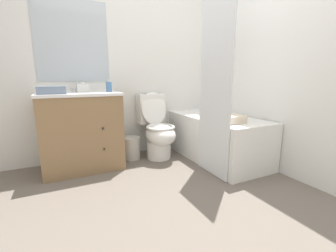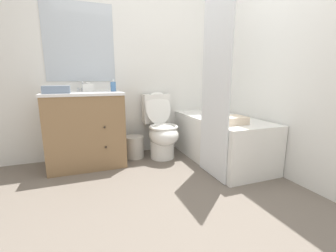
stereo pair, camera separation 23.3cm
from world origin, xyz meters
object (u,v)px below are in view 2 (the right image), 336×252
(toilet, at_px, (161,130))
(bath_towel_folded, at_px, (232,120))
(wastebasket, at_px, (134,147))
(tissue_box, at_px, (88,88))
(soap_dispenser, at_px, (113,86))
(hand_towel_folded, at_px, (56,90))
(bathtub, at_px, (220,139))
(vanity_cabinet, at_px, (86,129))
(sink_faucet, at_px, (83,88))

(toilet, distance_m, bath_towel_folded, 0.97)
(wastebasket, bearing_deg, tissue_box, 171.42)
(toilet, xyz_separation_m, wastebasket, (-0.34, 0.10, -0.23))
(tissue_box, distance_m, bath_towel_folded, 1.73)
(toilet, bearing_deg, tissue_box, 168.33)
(toilet, distance_m, wastebasket, 0.42)
(soap_dispenser, relative_size, hand_towel_folded, 0.54)
(bathtub, height_order, tissue_box, tissue_box)
(vanity_cabinet, bearing_deg, bathtub, -14.87)
(sink_faucet, xyz_separation_m, toilet, (0.93, -0.22, -0.55))
(tissue_box, xyz_separation_m, bath_towel_folded, (1.41, -0.96, -0.33))
(toilet, xyz_separation_m, bath_towel_folded, (0.54, -0.78, 0.23))
(toilet, xyz_separation_m, hand_towel_folded, (-1.19, -0.10, 0.55))
(vanity_cabinet, bearing_deg, wastebasket, 4.74)
(vanity_cabinet, xyz_separation_m, soap_dispenser, (0.35, 0.05, 0.50))
(vanity_cabinet, height_order, soap_dispenser, soap_dispenser)
(vanity_cabinet, height_order, wastebasket, vanity_cabinet)
(vanity_cabinet, relative_size, bathtub, 0.62)
(vanity_cabinet, bearing_deg, sink_faucet, 90.00)
(tissue_box, relative_size, bath_towel_folded, 0.48)
(sink_faucet, height_order, toilet, sink_faucet)
(tissue_box, bearing_deg, bath_towel_folded, -34.17)
(tissue_box, bearing_deg, bathtub, -19.72)
(bathtub, height_order, wastebasket, bathtub)
(toilet, relative_size, hand_towel_folded, 3.26)
(sink_faucet, xyz_separation_m, wastebasket, (0.58, -0.12, -0.77))
(sink_faucet, bearing_deg, bath_towel_folded, -34.32)
(toilet, relative_size, bath_towel_folded, 3.11)
(wastebasket, relative_size, bath_towel_folded, 1.04)
(bath_towel_folded, bearing_deg, hand_towel_folded, 158.76)
(vanity_cabinet, distance_m, bath_towel_folded, 1.69)
(wastebasket, height_order, bath_towel_folded, bath_towel_folded)
(sink_faucet, xyz_separation_m, tissue_box, (0.06, -0.04, 0.01))
(tissue_box, bearing_deg, soap_dispenser, -15.33)
(soap_dispenser, bearing_deg, tissue_box, 164.67)
(soap_dispenser, bearing_deg, vanity_cabinet, -172.02)
(vanity_cabinet, distance_m, toilet, 0.93)
(vanity_cabinet, height_order, bathtub, vanity_cabinet)
(bathtub, distance_m, hand_towel_folded, 1.99)
(sink_faucet, bearing_deg, toilet, -13.60)
(bathtub, distance_m, bath_towel_folded, 0.53)
(sink_faucet, xyz_separation_m, soap_dispenser, (0.35, -0.12, 0.03))
(toilet, relative_size, wastebasket, 2.99)
(vanity_cabinet, height_order, bath_towel_folded, vanity_cabinet)
(vanity_cabinet, distance_m, bathtub, 1.66)
(toilet, distance_m, soap_dispenser, 0.82)
(vanity_cabinet, height_order, sink_faucet, sink_faucet)
(bathtub, height_order, soap_dispenser, soap_dispenser)
(vanity_cabinet, xyz_separation_m, hand_towel_folded, (-0.26, -0.16, 0.47))
(soap_dispenser, distance_m, hand_towel_folded, 0.64)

